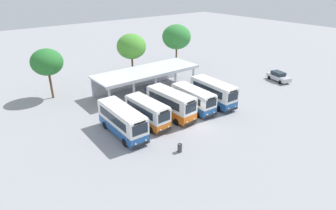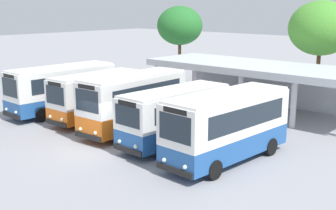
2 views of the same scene
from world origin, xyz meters
name	(u,v)px [view 1 (image 1 of 2)]	position (x,y,z in m)	size (l,w,h in m)	color
ground_plane	(198,126)	(0.00, 0.00, 0.00)	(180.00, 180.00, 0.00)	#939399
city_bus_nearest_orange	(122,120)	(-8.27, 3.88, 1.84)	(2.51, 7.96, 3.34)	black
city_bus_second_in_row	(147,112)	(-4.68, 4.10, 1.75)	(2.43, 6.73, 3.16)	black
city_bus_middle_cream	(171,103)	(-1.09, 4.03, 1.92)	(2.63, 7.48, 3.50)	black
city_bus_fourth_amber	(193,99)	(2.50, 3.72, 1.72)	(2.45, 7.05, 3.10)	black
city_bus_fifth_blue	(213,92)	(6.09, 3.45, 1.87)	(2.64, 7.55, 3.40)	black
parked_car_flank	(278,76)	(22.44, 3.37, 0.83)	(2.78, 4.60, 1.62)	black
terminal_canopy	(145,74)	(1.74, 14.31, 2.65)	(16.88, 5.88, 3.40)	silver
waiting_chair_end_by_column	(147,90)	(0.93, 12.66, 0.52)	(0.44, 0.44, 0.86)	slate
waiting_chair_second_from_end	(150,90)	(1.50, 12.65, 0.52)	(0.44, 0.44, 0.86)	slate
waiting_chair_middle_seat	(153,89)	(2.07, 12.63, 0.52)	(0.44, 0.44, 0.86)	slate
roadside_tree_behind_canopy	(131,46)	(3.14, 20.31, 5.74)	(5.05, 5.05, 7.90)	brown
roadside_tree_east_of_canopy	(177,37)	(13.62, 20.79, 6.07)	(5.57, 5.57, 8.45)	brown
roadside_tree_west_of_canopy	(47,62)	(-11.17, 19.93, 5.52)	(4.52, 4.52, 7.45)	brown
litter_bin_apron	(180,148)	(-5.43, -2.94, 0.46)	(0.49, 0.49, 0.90)	#3F3F47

